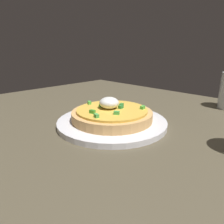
% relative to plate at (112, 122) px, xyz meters
% --- Properties ---
extents(dining_table, '(1.22, 0.87, 0.02)m').
position_rel_plate_xyz_m(dining_table, '(0.03, 0.05, -0.02)').
color(dining_table, brown).
rests_on(dining_table, ground).
extents(plate, '(0.27, 0.27, 0.01)m').
position_rel_plate_xyz_m(plate, '(0.00, 0.00, 0.00)').
color(plate, white).
rests_on(plate, dining_table).
extents(pizza, '(0.20, 0.20, 0.06)m').
position_rel_plate_xyz_m(pizza, '(-0.00, -0.00, 0.02)').
color(pizza, tan).
rests_on(pizza, plate).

